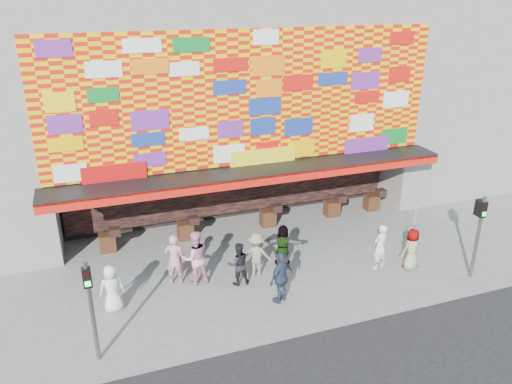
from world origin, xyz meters
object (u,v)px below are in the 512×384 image
ped_a (112,288)px  ped_i (195,258)px  ped_c (238,264)px  ped_b (175,259)px  ped_e (281,277)px  ped_g (412,249)px  ped_d (257,255)px  ped_f (283,245)px  signal_left (90,301)px  signal_right (479,228)px  ped_h (380,247)px  parasol (417,213)px

ped_a → ped_i: (2.76, 0.67, 0.18)m
ped_c → ped_b: bearing=-18.5°
ped_e → ped_g: (5.10, 0.33, -0.11)m
ped_d → ped_f: size_ratio=1.07×
ped_b → ped_i: ped_i is taller
signal_left → signal_right: same height
ped_e → signal_left: bearing=-20.1°
ped_b → ped_h: ped_b is taller
ped_a → ped_d: bearing=-175.6°
signal_right → ped_f: signal_right is taller
signal_left → ped_i: signal_left is taller
ped_a → ped_f: 6.06m
ped_i → ped_h: bearing=164.5°
ped_g → ped_h: bearing=-27.7°
ped_b → ped_i: 0.69m
ped_f → signal_right: bearing=176.9°
ped_c → parasol: 6.31m
ped_c → ped_h: size_ratio=0.90×
signal_right → ped_f: 6.64m
signal_right → ped_h: (-2.69, 1.60, -1.02)m
ped_a → ped_d: ped_d is taller
ped_h → parasol: (1.03, -0.41, 1.32)m
ped_b → ped_h: (7.02, -1.45, -0.06)m
signal_left → ped_i: size_ratio=1.57×
ped_i → signal_right: bearing=158.1°
ped_i → ped_e: bearing=134.6°
parasol → ped_d: bearing=165.3°
ped_g → ped_h: size_ratio=0.91×
signal_left → ped_d: (5.44, 2.58, -1.05)m
ped_c → ped_e: size_ratio=0.87×
ped_h → parasol: size_ratio=0.90×
ped_f → ped_h: size_ratio=0.90×
ped_f → ped_h: (3.12, -1.42, 0.09)m
signal_left → ped_a: 2.48m
ped_d → ped_g: size_ratio=1.06×
signal_right → ped_b: 10.21m
ped_e → ped_f: (0.95, 2.17, -0.12)m
ped_a → ped_g: size_ratio=1.02×
signal_right → ped_a: (-11.81, 2.15, -1.08)m
ped_d → parasol: bearing=-171.3°
ped_g → ped_e: bearing=-2.0°
signal_right → ped_d: (-6.96, 2.58, -1.05)m
ped_f → ped_c: bearing=45.7°
ped_c → ped_a: bearing=4.5°
ped_a → ped_c: size_ratio=1.02×
ped_g → signal_left: bearing=0.6°
signal_right → ped_g: 2.31m
ped_f → ped_g: size_ratio=0.99×
ped_i → ped_c: bearing=152.9°
ped_g → ped_i: 7.57m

